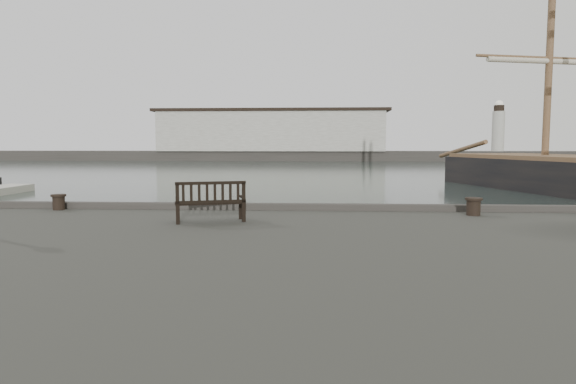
# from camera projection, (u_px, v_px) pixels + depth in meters

# --- Properties ---
(ground) EXTENTS (400.00, 400.00, 0.00)m
(ground) POSITION_uv_depth(u_px,v_px,m) (251.00, 262.00, 14.82)
(ground) COLOR black
(ground) RESTS_ON ground
(breakwater) EXTENTS (140.00, 9.50, 12.20)m
(breakwater) POSITION_uv_depth(u_px,v_px,m) (288.00, 140.00, 106.12)
(breakwater) COLOR #383530
(breakwater) RESTS_ON ground
(bench) EXTENTS (1.74, 1.04, 0.94)m
(bench) POSITION_uv_depth(u_px,v_px,m) (210.00, 209.00, 12.22)
(bench) COLOR black
(bench) RESTS_ON quay
(bollard_left) EXTENTS (0.54, 0.54, 0.44)m
(bollard_left) POSITION_uv_depth(u_px,v_px,m) (59.00, 202.00, 14.48)
(bollard_left) COLOR black
(bollard_left) RESTS_ON quay
(bollard_right) EXTENTS (0.45, 0.45, 0.46)m
(bollard_right) POSITION_uv_depth(u_px,v_px,m) (473.00, 207.00, 13.33)
(bollard_right) COLOR black
(bollard_right) RESTS_ON quay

